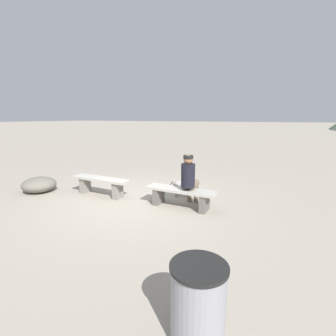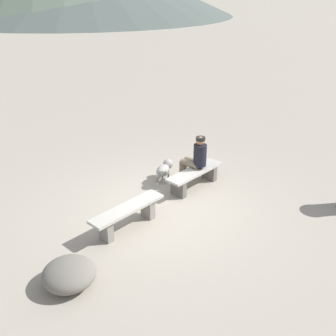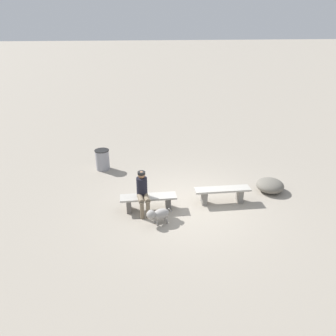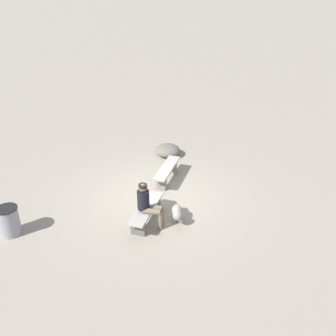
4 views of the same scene
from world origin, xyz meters
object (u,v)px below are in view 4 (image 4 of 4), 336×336
seated_person (148,203)px  boulder (168,150)px  bench_right (146,212)px  dog (177,212)px  bench_left (167,171)px  trash_bin (9,221)px

seated_person → boulder: (-4.15, -0.67, -0.49)m
bench_right → dog: size_ratio=2.25×
bench_left → boulder: bearing=-163.2°
seated_person → dog: bearing=113.2°
seated_person → trash_bin: size_ratio=1.60×
seated_person → bench_right: bearing=-152.2°
bench_left → dog: bench_left is taller
bench_right → seated_person: size_ratio=1.33×
bench_left → trash_bin: size_ratio=2.20×
bench_right → dog: bearing=105.4°
boulder → bench_left: bearing=15.4°
dog → bench_left: bearing=-174.1°
dog → trash_bin: size_ratio=0.95×
bench_right → trash_bin: trash_bin is taller
bench_right → trash_bin: size_ratio=2.13×
dog → boulder: 4.03m
seated_person → dog: 0.86m
seated_person → boulder: size_ratio=1.38×
bench_left → bench_right: size_ratio=1.03×
boulder → bench_right: bearing=8.1°
trash_bin → bench_left: bearing=140.7°
bench_right → trash_bin: 3.41m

